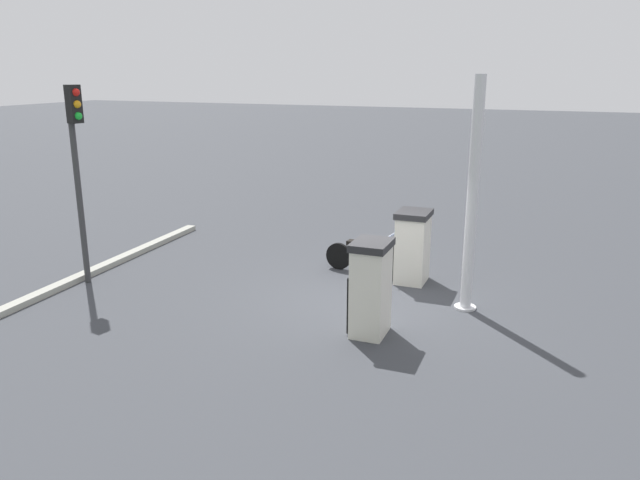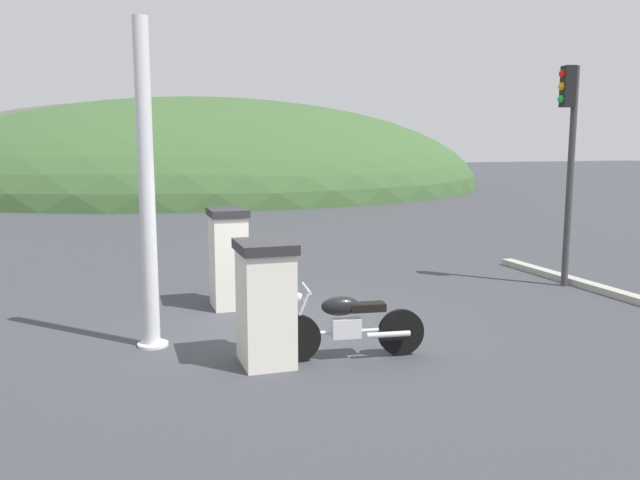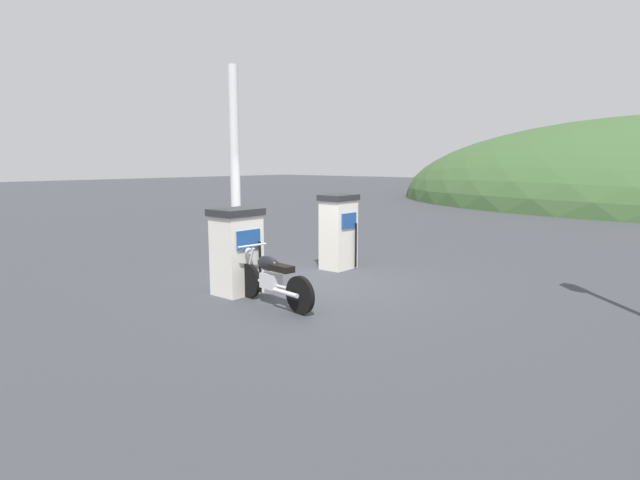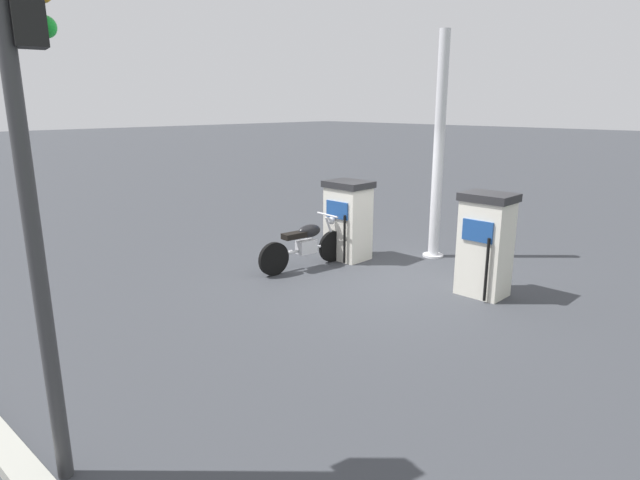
% 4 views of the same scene
% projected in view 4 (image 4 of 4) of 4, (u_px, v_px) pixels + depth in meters
% --- Properties ---
extents(ground_plane, '(120.00, 120.00, 0.00)m').
position_uv_depth(ground_plane, '(389.00, 281.00, 8.96)').
color(ground_plane, '#383A3F').
extents(fuel_pump_near, '(0.70, 0.82, 1.50)m').
position_uv_depth(fuel_pump_near, '(348.00, 220.00, 10.10)').
color(fuel_pump_near, silver).
rests_on(fuel_pump_near, ground).
extents(fuel_pump_far, '(0.64, 0.77, 1.60)m').
position_uv_depth(fuel_pump_far, '(485.00, 244.00, 8.14)').
color(fuel_pump_far, silver).
rests_on(fuel_pump_far, ground).
extents(motorcycle_near_pump, '(1.91, 0.57, 0.93)m').
position_uv_depth(motorcycle_near_pump, '(305.00, 244.00, 9.59)').
color(motorcycle_near_pump, black).
rests_on(motorcycle_near_pump, ground).
extents(roadside_traffic_light, '(0.39, 0.27, 3.98)m').
position_uv_depth(roadside_traffic_light, '(31.00, 133.00, 3.65)').
color(roadside_traffic_light, '#38383A').
rests_on(roadside_traffic_light, ground).
extents(canopy_support_pole, '(0.40, 0.40, 4.19)m').
position_uv_depth(canopy_support_pole, '(439.00, 152.00, 9.92)').
color(canopy_support_pole, silver).
rests_on(canopy_support_pole, ground).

